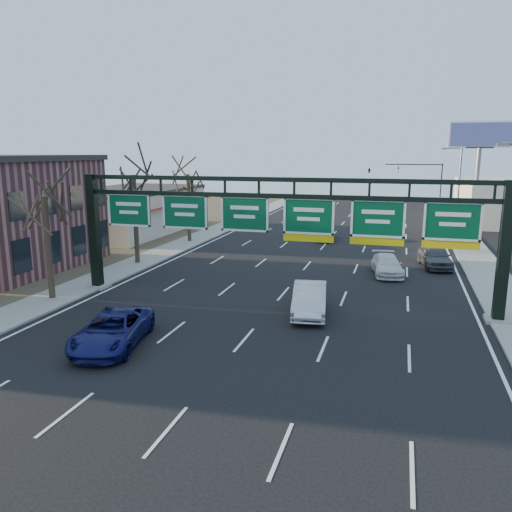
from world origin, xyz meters
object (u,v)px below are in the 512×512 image
(sign_gantry, at_px, (279,223))
(car_silver_sedan, at_px, (310,299))
(car_white_wagon, at_px, (387,265))
(car_blue_suv, at_px, (112,330))

(sign_gantry, xyz_separation_m, car_silver_sedan, (2.06, -1.39, -3.82))
(car_silver_sedan, relative_size, car_white_wagon, 1.05)
(sign_gantry, relative_size, car_white_wagon, 5.22)
(sign_gantry, distance_m, car_silver_sedan, 4.56)
(car_silver_sedan, bearing_deg, sign_gantry, 137.78)
(sign_gantry, bearing_deg, car_blue_suv, -123.89)
(car_blue_suv, xyz_separation_m, car_silver_sedan, (7.65, 6.92, 0.06))
(sign_gantry, bearing_deg, car_silver_sedan, -34.05)
(sign_gantry, relative_size, car_blue_suv, 4.52)
(car_blue_suv, height_order, car_silver_sedan, car_silver_sedan)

